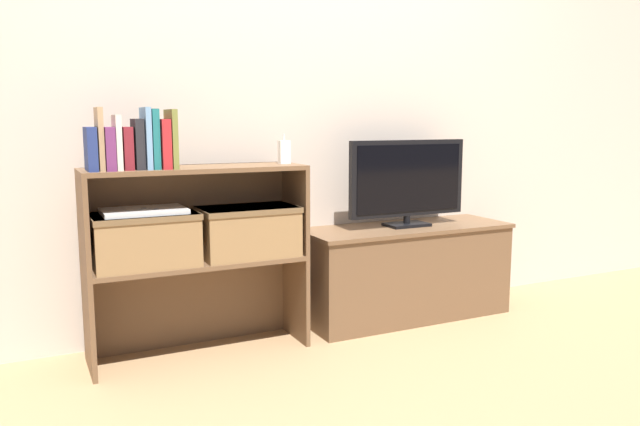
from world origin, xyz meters
The scene contains 20 objects.
ground_plane centered at (0.00, 0.00, 0.00)m, with size 16.00×16.00×0.00m, color #A37F56.
wall_back centered at (0.00, 0.41, 1.20)m, with size 10.00×0.05×2.40m.
tv_stand centered at (0.52, 0.19, 0.24)m, with size 1.11×0.40×0.48m.
tv centered at (0.52, 0.19, 0.72)m, with size 0.67×0.14×0.44m.
bookshelf_lower_tier centered at (-0.59, 0.21, 0.27)m, with size 0.94×0.30×0.42m.
bookshelf_upper_tier centered at (-0.59, 0.21, 0.69)m, with size 0.94×0.30×0.41m.
book_navy centered at (-1.02, 0.10, 0.92)m, with size 0.04×0.15×0.17m.
book_tan centered at (-0.98, 0.10, 0.95)m, with size 0.02×0.13×0.25m.
book_plum centered at (-0.95, 0.10, 0.92)m, with size 0.04×0.16×0.17m.
book_ivory centered at (-0.91, 0.10, 0.94)m, with size 0.02×0.13×0.22m.
book_maroon centered at (-0.88, 0.10, 0.92)m, with size 0.04×0.12×0.17m.
book_charcoal centered at (-0.83, 0.10, 0.93)m, with size 0.03×0.12×0.20m.
book_skyblue centered at (-0.80, 0.10, 0.95)m, with size 0.02×0.15×0.25m.
book_teal centered at (-0.77, 0.10, 0.95)m, with size 0.03×0.13×0.24m.
book_crimson centered at (-0.73, 0.10, 0.93)m, with size 0.04×0.16×0.20m.
book_olive centered at (-0.70, 0.10, 0.95)m, with size 0.02×0.16×0.24m.
baby_monitor centered at (-0.18, 0.15, 0.88)m, with size 0.05×0.04×0.14m.
storage_basket_left centered at (-0.82, 0.13, 0.54)m, with size 0.43×0.27×0.22m.
storage_basket_right centered at (-0.37, 0.13, 0.54)m, with size 0.43×0.27×0.22m.
laptop centered at (-0.82, 0.13, 0.66)m, with size 0.34×0.22×0.02m.
Camera 1 is at (-1.28, -2.47, 1.03)m, focal length 35.00 mm.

